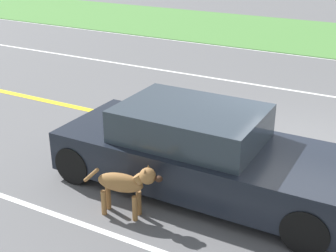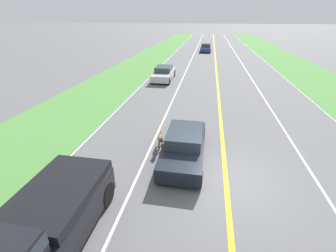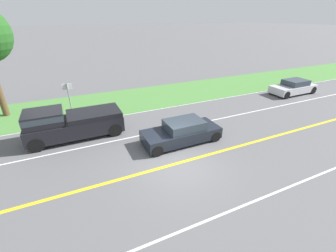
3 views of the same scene
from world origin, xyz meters
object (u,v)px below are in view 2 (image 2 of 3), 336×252
object	(u,v)px
dog	(160,139)
car_trailing_mid	(206,48)
ego_car	(184,145)
pickup_truck	(28,240)
car_trailing_near	(164,73)

from	to	relation	value
dog	car_trailing_mid	bearing A→B (deg)	-102.79
ego_car	car_trailing_mid	xyz separation A→B (m)	(-0.18, -34.36, 0.03)
pickup_truck	car_trailing_near	bearing A→B (deg)	-88.96
car_trailing_near	car_trailing_mid	bearing A→B (deg)	-100.08
ego_car	pickup_truck	xyz separation A→B (m)	(3.18, 5.62, 0.34)
car_trailing_mid	car_trailing_near	bearing A→B (deg)	79.92
pickup_truck	car_trailing_near	distance (m)	19.14
ego_car	car_trailing_mid	size ratio (longest dim) A/B	0.98
ego_car	dog	size ratio (longest dim) A/B	3.76
dog	ego_car	bearing A→B (deg)	146.21
ego_car	car_trailing_near	world-z (taller)	ego_car
car_trailing_near	car_trailing_mid	size ratio (longest dim) A/B	0.97
dog	car_trailing_mid	world-z (taller)	car_trailing_mid
car_trailing_mid	dog	bearing A→B (deg)	87.68
ego_car	pickup_truck	size ratio (longest dim) A/B	0.83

